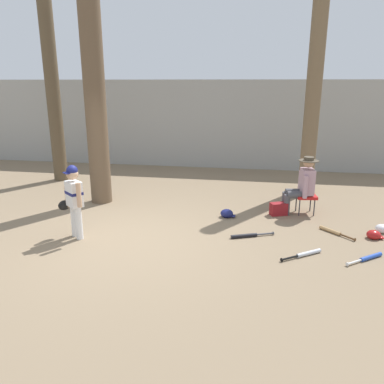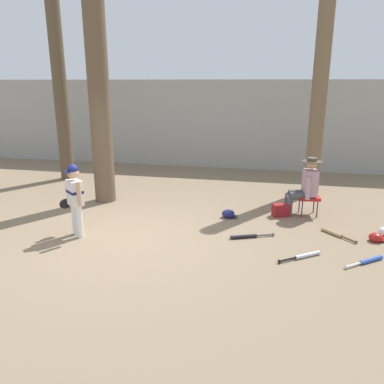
{
  "view_description": "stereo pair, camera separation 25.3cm",
  "coord_description": "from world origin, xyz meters",
  "px_view_note": "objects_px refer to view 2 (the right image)",
  "views": [
    {
      "loc": [
        2.15,
        -5.83,
        2.66
      ],
      "look_at": [
        1.03,
        0.64,
        0.75
      ],
      "focal_mm": 35.68,
      "sensor_mm": 36.0,
      "label": 1
    },
    {
      "loc": [
        2.4,
        -5.78,
        2.66
      ],
      "look_at": [
        1.03,
        0.64,
        0.75
      ],
      "focal_mm": 35.68,
      "sensor_mm": 36.0,
      "label": 2
    }
  ],
  "objects_px": {
    "tree_near_player": "(99,103)",
    "folding_stool": "(309,198)",
    "tree_behind_spectator": "(319,94)",
    "bat_wood_tan": "(334,234)",
    "batting_helmet_navy": "(228,214)",
    "bat_blue_youth": "(368,261)",
    "seated_spectator": "(305,185)",
    "batting_helmet_red": "(376,238)",
    "young_ballplayer": "(74,196)",
    "handbag_beside_stool": "(281,210)",
    "tree_far_left": "(60,84)",
    "bat_aluminum_silver": "(304,256)",
    "bat_black_composite": "(247,236)"
  },
  "relations": [
    {
      "from": "tree_near_player",
      "to": "seated_spectator",
      "type": "relative_size",
      "value": 4.28
    },
    {
      "from": "tree_behind_spectator",
      "to": "bat_wood_tan",
      "type": "bearing_deg",
      "value": -86.28
    },
    {
      "from": "bat_black_composite",
      "to": "bat_wood_tan",
      "type": "height_order",
      "value": "same"
    },
    {
      "from": "seated_spectator",
      "to": "batting_helmet_red",
      "type": "height_order",
      "value": "seated_spectator"
    },
    {
      "from": "tree_behind_spectator",
      "to": "folding_stool",
      "type": "height_order",
      "value": "tree_behind_spectator"
    },
    {
      "from": "folding_stool",
      "to": "bat_wood_tan",
      "type": "relative_size",
      "value": 0.78
    },
    {
      "from": "tree_far_left",
      "to": "bat_aluminum_silver",
      "type": "height_order",
      "value": "tree_far_left"
    },
    {
      "from": "seated_spectator",
      "to": "bat_aluminum_silver",
      "type": "xyz_separation_m",
      "value": [
        -0.1,
        -2.08,
        -0.61
      ]
    },
    {
      "from": "folding_stool",
      "to": "tree_behind_spectator",
      "type": "bearing_deg",
      "value": 83.41
    },
    {
      "from": "tree_behind_spectator",
      "to": "bat_aluminum_silver",
      "type": "xyz_separation_m",
      "value": [
        -0.41,
        -3.87,
        -2.35
      ]
    },
    {
      "from": "tree_far_left",
      "to": "tree_behind_spectator",
      "type": "bearing_deg",
      "value": -0.07
    },
    {
      "from": "young_ballplayer",
      "to": "bat_wood_tan",
      "type": "height_order",
      "value": "young_ballplayer"
    },
    {
      "from": "young_ballplayer",
      "to": "batting_helmet_navy",
      "type": "relative_size",
      "value": 4.25
    },
    {
      "from": "tree_near_player",
      "to": "folding_stool",
      "type": "height_order",
      "value": "tree_near_player"
    },
    {
      "from": "bat_black_composite",
      "to": "bat_wood_tan",
      "type": "bearing_deg",
      "value": 16.58
    },
    {
      "from": "tree_far_left",
      "to": "bat_wood_tan",
      "type": "bearing_deg",
      "value": -22.52
    },
    {
      "from": "bat_wood_tan",
      "to": "bat_blue_youth",
      "type": "bearing_deg",
      "value": -71.17
    },
    {
      "from": "tree_behind_spectator",
      "to": "young_ballplayer",
      "type": "distance_m",
      "value": 5.97
    },
    {
      "from": "seated_spectator",
      "to": "bat_blue_youth",
      "type": "height_order",
      "value": "seated_spectator"
    },
    {
      "from": "bat_wood_tan",
      "to": "batting_helmet_red",
      "type": "height_order",
      "value": "batting_helmet_red"
    },
    {
      "from": "tree_far_left",
      "to": "batting_helmet_navy",
      "type": "bearing_deg",
      "value": -25.35
    },
    {
      "from": "handbag_beside_stool",
      "to": "batting_helmet_navy",
      "type": "height_order",
      "value": "handbag_beside_stool"
    },
    {
      "from": "seated_spectator",
      "to": "bat_wood_tan",
      "type": "bearing_deg",
      "value": -64.59
    },
    {
      "from": "bat_wood_tan",
      "to": "batting_helmet_navy",
      "type": "distance_m",
      "value": 2.04
    },
    {
      "from": "bat_black_composite",
      "to": "bat_blue_youth",
      "type": "relative_size",
      "value": 1.2
    },
    {
      "from": "tree_behind_spectator",
      "to": "young_ballplayer",
      "type": "xyz_separation_m",
      "value": [
        -4.32,
        -3.78,
        -1.63
      ]
    },
    {
      "from": "tree_behind_spectator",
      "to": "tree_far_left",
      "type": "distance_m",
      "value": 6.64
    },
    {
      "from": "handbag_beside_stool",
      "to": "batting_helmet_red",
      "type": "xyz_separation_m",
      "value": [
        1.6,
        -0.98,
        -0.06
      ]
    },
    {
      "from": "folding_stool",
      "to": "handbag_beside_stool",
      "type": "height_order",
      "value": "folding_stool"
    },
    {
      "from": "bat_black_composite",
      "to": "tree_behind_spectator",
      "type": "bearing_deg",
      "value": 67.71
    },
    {
      "from": "tree_near_player",
      "to": "tree_behind_spectator",
      "type": "xyz_separation_m",
      "value": [
        4.72,
        1.71,
        0.16
      ]
    },
    {
      "from": "seated_spectator",
      "to": "batting_helmet_red",
      "type": "relative_size",
      "value": 4.24
    },
    {
      "from": "tree_near_player",
      "to": "folding_stool",
      "type": "bearing_deg",
      "value": -0.91
    },
    {
      "from": "handbag_beside_stool",
      "to": "bat_black_composite",
      "type": "xyz_separation_m",
      "value": [
        -0.59,
        -1.3,
        -0.1
      ]
    },
    {
      "from": "bat_wood_tan",
      "to": "folding_stool",
      "type": "bearing_deg",
      "value": 110.56
    },
    {
      "from": "seated_spectator",
      "to": "batting_helmet_navy",
      "type": "bearing_deg",
      "value": -161.6
    },
    {
      "from": "bat_blue_youth",
      "to": "young_ballplayer",
      "type": "bearing_deg",
      "value": 179.18
    },
    {
      "from": "tree_behind_spectator",
      "to": "bat_black_composite",
      "type": "height_order",
      "value": "tree_behind_spectator"
    },
    {
      "from": "handbag_beside_stool",
      "to": "tree_near_player",
      "type": "bearing_deg",
      "value": 176.15
    },
    {
      "from": "tree_behind_spectator",
      "to": "folding_stool",
      "type": "xyz_separation_m",
      "value": [
        -0.21,
        -1.78,
        -2.02
      ]
    },
    {
      "from": "young_ballplayer",
      "to": "bat_black_composite",
      "type": "bearing_deg",
      "value": 9.6
    },
    {
      "from": "bat_black_composite",
      "to": "batting_helmet_red",
      "type": "relative_size",
      "value": 2.7
    },
    {
      "from": "seated_spectator",
      "to": "bat_blue_youth",
      "type": "bearing_deg",
      "value": -67.81
    },
    {
      "from": "handbag_beside_stool",
      "to": "bat_blue_youth",
      "type": "relative_size",
      "value": 0.53
    },
    {
      "from": "tree_near_player",
      "to": "batting_helmet_red",
      "type": "distance_m",
      "value": 6.09
    },
    {
      "from": "young_ballplayer",
      "to": "bat_blue_youth",
      "type": "relative_size",
      "value": 2.04
    },
    {
      "from": "batting_helmet_red",
      "to": "young_ballplayer",
      "type": "bearing_deg",
      "value": -170.93
    },
    {
      "from": "tree_behind_spectator",
      "to": "bat_aluminum_silver",
      "type": "relative_size",
      "value": 8.03
    },
    {
      "from": "tree_behind_spectator",
      "to": "batting_helmet_navy",
      "type": "distance_m",
      "value": 3.71
    },
    {
      "from": "tree_behind_spectator",
      "to": "bat_black_composite",
      "type": "distance_m",
      "value": 4.25
    }
  ]
}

